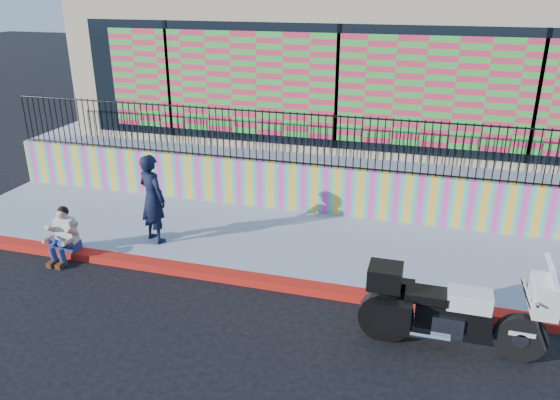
% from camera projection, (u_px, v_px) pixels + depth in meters
% --- Properties ---
extents(ground, '(90.00, 90.00, 0.00)m').
position_uv_depth(ground, '(288.00, 289.00, 9.72)').
color(ground, black).
rests_on(ground, ground).
extents(red_curb, '(16.00, 0.30, 0.15)m').
position_uv_depth(red_curb, '(288.00, 285.00, 9.69)').
color(red_curb, '#A2230B').
rests_on(red_curb, ground).
extents(sidewalk, '(16.00, 3.00, 0.15)m').
position_uv_depth(sidewalk, '(309.00, 245.00, 11.16)').
color(sidewalk, '#858CA0').
rests_on(sidewalk, ground).
extents(mural_wall, '(16.00, 0.20, 1.10)m').
position_uv_depth(mural_wall, '(326.00, 190.00, 12.36)').
color(mural_wall, '#E13B9D').
rests_on(mural_wall, sidewalk).
extents(metal_fence, '(15.80, 0.04, 1.20)m').
position_uv_depth(metal_fence, '(328.00, 141.00, 11.93)').
color(metal_fence, black).
rests_on(metal_fence, mural_wall).
extents(elevated_platform, '(16.00, 10.00, 1.25)m').
position_uv_depth(elevated_platform, '(359.00, 137.00, 16.94)').
color(elevated_platform, '#858CA0').
rests_on(elevated_platform, ground).
extents(storefront_building, '(14.00, 8.06, 4.00)m').
position_uv_depth(storefront_building, '(363.00, 51.00, 15.77)').
color(storefront_building, tan).
rests_on(storefront_building, elevated_platform).
extents(police_motorcycle, '(2.63, 0.87, 1.64)m').
position_uv_depth(police_motorcycle, '(450.00, 308.00, 7.90)').
color(police_motorcycle, black).
rests_on(police_motorcycle, ground).
extents(police_officer, '(0.79, 0.67, 1.83)m').
position_uv_depth(police_officer, '(152.00, 198.00, 10.89)').
color(police_officer, black).
rests_on(police_officer, sidewalk).
extents(seated_man, '(0.54, 0.71, 1.06)m').
position_uv_depth(seated_man, '(62.00, 240.00, 10.55)').
color(seated_man, navy).
rests_on(seated_man, ground).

